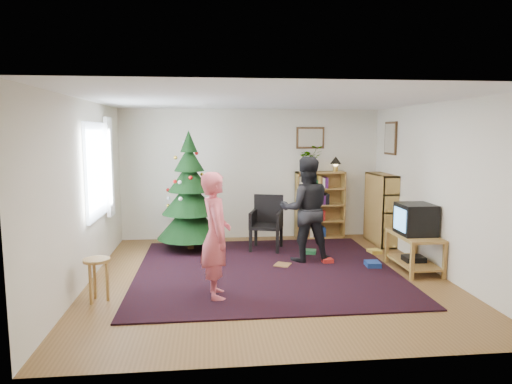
{
  "coord_description": "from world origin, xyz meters",
  "views": [
    {
      "loc": [
        -0.83,
        -6.29,
        2.06
      ],
      "look_at": [
        -0.07,
        0.97,
        1.1
      ],
      "focal_mm": 32.0,
      "sensor_mm": 36.0,
      "label": 1
    }
  ],
  "objects": [
    {
      "name": "wall_back",
      "position": [
        0.0,
        2.5,
        1.25
      ],
      "size": [
        5.0,
        0.02,
        2.5
      ],
      "primitive_type": "cube",
      "color": "silver",
      "rests_on": "floor"
    },
    {
      "name": "curtain",
      "position": [
        -2.43,
        1.3,
        1.5
      ],
      "size": [
        0.06,
        0.35,
        1.6
      ],
      "primitive_type": "cube",
      "color": "white",
      "rests_on": "wall_left"
    },
    {
      "name": "stool",
      "position": [
        -2.2,
        -0.74,
        0.42
      ],
      "size": [
        0.32,
        0.32,
        0.54
      ],
      "color": "#A17F39",
      "rests_on": "floor"
    },
    {
      "name": "ceiling",
      "position": [
        0.0,
        0.0,
        2.5
      ],
      "size": [
        5.0,
        5.0,
        0.0
      ],
      "primitive_type": "plane",
      "rotation": [
        3.14,
        0.0,
        0.0
      ],
      "color": "white",
      "rests_on": "wall_back"
    },
    {
      "name": "crt_tv",
      "position": [
        2.22,
        0.08,
        0.78
      ],
      "size": [
        0.49,
        0.53,
        0.46
      ],
      "color": "black",
      "rests_on": "tv_stand"
    },
    {
      "name": "armchair",
      "position": [
        0.16,
        1.55,
        0.52
      ],
      "size": [
        0.66,
        0.67,
        0.96
      ],
      "rotation": [
        0.0,
        0.0,
        -0.3
      ],
      "color": "black",
      "rests_on": "rug"
    },
    {
      "name": "picture_back",
      "position": [
        1.15,
        2.48,
        1.95
      ],
      "size": [
        0.55,
        0.03,
        0.42
      ],
      "color": "#4C3319",
      "rests_on": "wall_back"
    },
    {
      "name": "person_by_chair",
      "position": [
        0.7,
        0.73,
        0.84
      ],
      "size": [
        0.84,
        0.66,
        1.68
      ],
      "primitive_type": "imported",
      "rotation": [
        0.0,
        0.0,
        3.11
      ],
      "color": "black",
      "rests_on": "rug"
    },
    {
      "name": "floor_clutter",
      "position": [
        1.16,
        0.69,
        0.04
      ],
      "size": [
        1.89,
        1.04,
        0.08
      ],
      "color": "#A51E19",
      "rests_on": "rug"
    },
    {
      "name": "bookshelf_back",
      "position": [
        1.33,
        2.34,
        0.66
      ],
      "size": [
        0.95,
        0.3,
        1.3
      ],
      "color": "#A17F39",
      "rests_on": "floor"
    },
    {
      "name": "wall_left",
      "position": [
        -2.5,
        0.0,
        1.25
      ],
      "size": [
        0.02,
        5.0,
        2.5
      ],
      "primitive_type": "cube",
      "color": "silver",
      "rests_on": "floor"
    },
    {
      "name": "potted_plant",
      "position": [
        1.13,
        2.34,
        1.55
      ],
      "size": [
        0.51,
        0.46,
        0.51
      ],
      "primitive_type": "imported",
      "rotation": [
        0.0,
        0.0,
        0.16
      ],
      "color": "gray",
      "rests_on": "bookshelf_back"
    },
    {
      "name": "christmas_tree",
      "position": [
        -1.16,
        1.63,
        0.87
      ],
      "size": [
        1.15,
        1.15,
        2.09
      ],
      "rotation": [
        0.0,
        0.0,
        0.41
      ],
      "color": "#3F2816",
      "rests_on": "rug"
    },
    {
      "name": "picture_right",
      "position": [
        2.48,
        1.75,
        1.95
      ],
      "size": [
        0.03,
        0.5,
        0.6
      ],
      "color": "#4C3319",
      "rests_on": "wall_right"
    },
    {
      "name": "table_lamp",
      "position": [
        1.63,
        2.34,
        1.5
      ],
      "size": [
        0.22,
        0.22,
        0.3
      ],
      "color": "#A57F33",
      "rests_on": "bookshelf_back"
    },
    {
      "name": "bookshelf_right",
      "position": [
        2.34,
        1.76,
        0.66
      ],
      "size": [
        0.3,
        0.95,
        1.3
      ],
      "rotation": [
        0.0,
        0.0,
        1.57
      ],
      "color": "#A17F39",
      "rests_on": "floor"
    },
    {
      "name": "rug",
      "position": [
        0.0,
        0.3,
        0.01
      ],
      "size": [
        3.8,
        3.6,
        0.02
      ],
      "primitive_type": "cube",
      "color": "black",
      "rests_on": "floor"
    },
    {
      "name": "wall_right",
      "position": [
        2.5,
        0.0,
        1.25
      ],
      "size": [
        0.02,
        5.0,
        2.5
      ],
      "primitive_type": "cube",
      "color": "silver",
      "rests_on": "floor"
    },
    {
      "name": "person_standing",
      "position": [
        -0.75,
        -0.75,
        0.79
      ],
      "size": [
        0.44,
        0.61,
        1.58
      ],
      "primitive_type": "imported",
      "rotation": [
        0.0,
        0.0,
        1.68
      ],
      "color": "#D25460",
      "rests_on": "rug"
    },
    {
      "name": "wall_front",
      "position": [
        0.0,
        -2.5,
        1.25
      ],
      "size": [
        5.0,
        0.02,
        2.5
      ],
      "primitive_type": "cube",
      "color": "silver",
      "rests_on": "floor"
    },
    {
      "name": "floor",
      "position": [
        0.0,
        0.0,
        0.0
      ],
      "size": [
        5.0,
        5.0,
        0.0
      ],
      "primitive_type": "plane",
      "color": "brown",
      "rests_on": "ground"
    },
    {
      "name": "window_pane",
      "position": [
        -2.47,
        0.6,
        1.5
      ],
      "size": [
        0.04,
        1.2,
        1.4
      ],
      "primitive_type": "cube",
      "color": "silver",
      "rests_on": "wall_left"
    },
    {
      "name": "tv_stand",
      "position": [
        2.22,
        0.08,
        0.33
      ],
      "size": [
        0.54,
        0.97,
        0.55
      ],
      "color": "#A17F39",
      "rests_on": "floor"
    }
  ]
}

